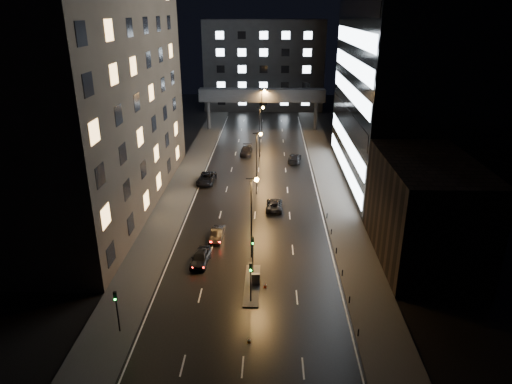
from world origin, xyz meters
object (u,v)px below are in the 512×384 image
(car_away_b, at_px, (217,234))
(car_toward_b, at_px, (295,158))
(car_away_a, at_px, (201,257))
(utility_cabinet, at_px, (256,279))
(car_away_d, at_px, (246,151))
(car_toward_a, at_px, (274,205))
(car_away_c, at_px, (206,179))

(car_away_b, relative_size, car_toward_b, 0.76)
(car_away_a, xyz_separation_m, car_toward_b, (12.70, 38.44, 0.03))
(car_away_a, height_order, utility_cabinet, car_away_a)
(car_away_b, distance_m, car_away_d, 37.11)
(car_away_b, height_order, car_away_d, car_away_d)
(car_away_b, relative_size, utility_cabinet, 3.27)
(car_toward_a, xyz_separation_m, utility_cabinet, (-2.08, -20.22, 0.11))
(car_away_b, bearing_deg, car_away_a, -97.58)
(car_away_b, xyz_separation_m, car_away_d, (1.86, 37.07, 0.09))
(car_away_d, relative_size, car_toward_a, 1.09)
(car_away_a, height_order, car_toward_a, car_away_a)
(car_away_c, height_order, car_toward_a, car_away_c)
(car_away_a, height_order, car_toward_b, car_toward_b)
(car_away_a, relative_size, car_away_b, 1.08)
(car_away_d, relative_size, utility_cabinet, 4.20)
(car_toward_b, bearing_deg, car_toward_a, 87.37)
(car_toward_b, height_order, utility_cabinet, car_toward_b)
(car_away_a, xyz_separation_m, car_away_b, (1.24, 6.05, -0.09))
(car_away_c, bearing_deg, utility_cabinet, -69.49)
(car_toward_a, distance_m, car_toward_b, 22.93)
(car_away_a, height_order, car_away_d, car_away_d)
(car_away_d, bearing_deg, car_toward_b, -23.37)
(car_away_c, relative_size, car_toward_b, 1.04)
(car_away_b, relative_size, car_toward_a, 0.85)
(car_away_a, relative_size, car_away_c, 0.79)
(car_away_c, distance_m, car_away_d, 17.73)
(car_away_d, distance_m, car_toward_a, 27.81)
(car_away_a, distance_m, car_away_d, 43.23)
(car_toward_b, distance_m, utility_cabinet, 43.23)
(car_away_c, height_order, car_toward_b, car_toward_b)
(car_away_b, height_order, car_away_c, car_away_c)
(car_away_a, bearing_deg, car_away_c, 101.21)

